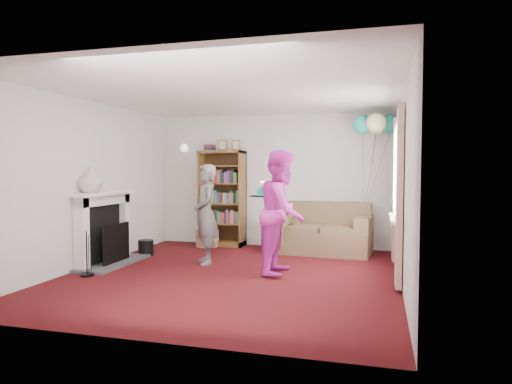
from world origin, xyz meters
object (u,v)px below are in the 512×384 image
(sofa, at_px, (323,234))
(person_magenta, at_px, (282,212))
(bookcase, at_px, (222,199))
(birthday_cake, at_px, (267,192))
(person_striped, at_px, (206,214))

(sofa, xyz_separation_m, person_magenta, (-0.36, -1.75, 0.54))
(bookcase, bearing_deg, birthday_cake, -53.95)
(person_striped, bearing_deg, person_magenta, 44.28)
(person_magenta, xyz_separation_m, birthday_cake, (-0.25, 0.15, 0.27))
(person_magenta, height_order, birthday_cake, person_magenta)
(sofa, distance_m, person_striped, 2.22)
(bookcase, relative_size, birthday_cake, 5.49)
(bookcase, height_order, birthday_cake, bookcase)
(bookcase, distance_m, person_striped, 1.70)
(person_striped, bearing_deg, sofa, 99.42)
(bookcase, relative_size, person_magenta, 1.16)
(person_striped, distance_m, person_magenta, 1.32)
(sofa, bearing_deg, person_striped, -133.58)
(bookcase, height_order, person_striped, bookcase)
(sofa, height_order, birthday_cake, birthday_cake)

